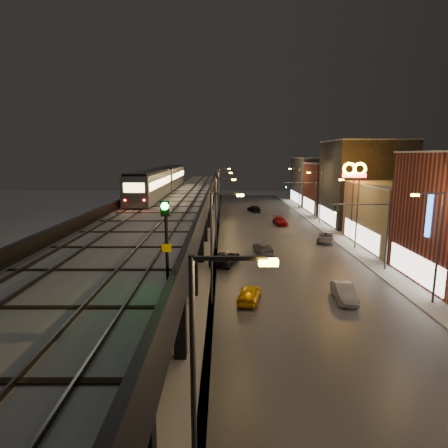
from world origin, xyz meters
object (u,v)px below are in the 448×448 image
object	(u,v)px
rail_signal	(166,225)
car_onc_dark	(326,238)
car_onc_silver	(344,293)
car_near_white	(263,249)
subway_train	(162,180)
car_mid_dark	(254,209)
car_taxi	(249,294)
car_onc_white	(280,222)
car_mid_silver	(225,258)

from	to	relation	value
rail_signal	car_onc_dark	distance (m)	39.37
car_onc_silver	car_onc_dark	size ratio (longest dim) A/B	0.90
car_near_white	car_onc_dark	bearing A→B (deg)	-155.36
subway_train	car_mid_dark	size ratio (longest dim) A/B	7.56
car_taxi	car_onc_silver	xyz separation A→B (m)	(7.76, 0.20, 0.00)
subway_train	rail_signal	bearing A→B (deg)	-80.57
car_taxi	car_onc_white	distance (m)	34.50
rail_signal	car_onc_dark	size ratio (longest dim) A/B	0.74
subway_train	car_onc_silver	size ratio (longest dim) A/B	8.21
rail_signal	car_near_white	bearing A→B (deg)	76.25
subway_train	car_mid_silver	world-z (taller)	subway_train
car_onc_white	car_onc_dark	bearing A→B (deg)	-79.40
car_mid_silver	car_onc_dark	distance (m)	17.13
car_mid_dark	car_onc_white	size ratio (longest dim) A/B	1.00
car_onc_white	car_onc_silver	bearing A→B (deg)	-97.49
car_taxi	car_mid_silver	xyz separation A→B (m)	(-1.92, 10.66, 0.02)
car_near_white	car_onc_silver	distance (m)	15.43
car_taxi	car_onc_dark	world-z (taller)	car_taxi
car_onc_white	subway_train	bearing A→B (deg)	-161.47
car_mid_silver	car_mid_dark	distance (m)	38.80
car_mid_silver	car_mid_dark	bearing A→B (deg)	-81.51
car_onc_white	car_near_white	bearing A→B (deg)	-112.51
car_mid_silver	car_onc_dark	size ratio (longest dim) A/B	1.08
car_taxi	car_near_white	size ratio (longest dim) A/B	0.94
subway_train	car_onc_white	bearing A→B (deg)	26.36
car_mid_silver	subway_train	bearing A→B (deg)	-39.60
car_taxi	car_onc_white	size ratio (longest dim) A/B	0.88
car_mid_dark	car_onc_dark	xyz separation A→B (m)	(7.49, -28.07, -0.01)
car_near_white	car_onc_dark	world-z (taller)	car_near_white
rail_signal	car_mid_silver	xyz separation A→B (m)	(2.50, 24.65, -8.34)
subway_train	rail_signal	world-z (taller)	rail_signal
car_onc_white	car_mid_dark	bearing A→B (deg)	94.09
car_near_white	car_onc_white	size ratio (longest dim) A/B	0.94
rail_signal	car_taxi	bearing A→B (deg)	72.46
subway_train	car_mid_dark	world-z (taller)	subway_train
car_onc_dark	car_onc_white	distance (m)	13.48
car_taxi	car_onc_silver	world-z (taller)	car_onc_silver
subway_train	car_onc_dark	world-z (taller)	subway_train
subway_train	rail_signal	size ratio (longest dim) A/B	10.00
rail_signal	subway_train	bearing A→B (deg)	99.43
car_near_white	car_mid_dark	distance (m)	34.25
rail_signal	car_onc_white	size ratio (longest dim) A/B	0.75
subway_train	car_mid_silver	bearing A→B (deg)	-57.35
car_near_white	car_onc_silver	bearing A→B (deg)	100.50
car_mid_dark	car_mid_silver	bearing A→B (deg)	65.75
subway_train	car_taxi	xyz separation A→B (m)	(10.82, -24.55, -7.60)
car_onc_dark	subway_train	bearing A→B (deg)	-170.83
rail_signal	car_near_white	world-z (taller)	rail_signal
car_mid_dark	car_onc_silver	world-z (taller)	car_onc_silver
car_onc_dark	rail_signal	bearing A→B (deg)	-96.59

